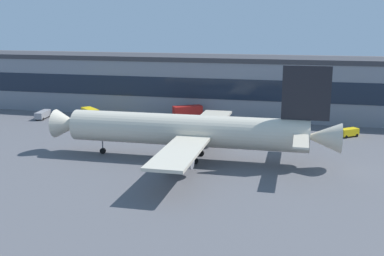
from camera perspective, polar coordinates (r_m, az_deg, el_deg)
ground_plane at (r=84.16m, az=-3.20°, el=-4.32°), size 600.00×600.00×0.00m
terminal_building at (r=128.22m, az=3.18°, el=5.18°), size 158.52×16.27×15.76m
airliner at (r=85.11m, az=-0.08°, el=-0.31°), size 53.04×44.97×17.52m
follow_me_car at (r=108.65m, az=18.40°, el=-0.47°), size 4.58×4.31×1.85m
baggage_tug at (r=119.21m, az=-5.59°, el=1.25°), size 3.64×4.11×1.85m
catering_truck at (r=118.06m, az=-0.60°, el=1.79°), size 7.46×6.08×4.15m
crew_van at (r=109.39m, az=9.99°, el=0.28°), size 4.89×5.48×2.55m
stair_truck at (r=120.84m, az=-12.23°, el=1.60°), size 6.08×5.78×3.55m
belt_loader at (r=129.02m, az=-17.57°, el=1.62°), size 2.93×6.63×1.95m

